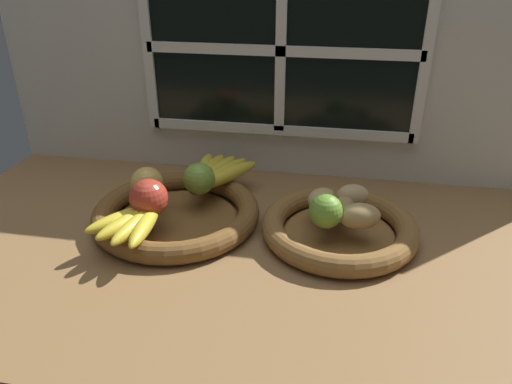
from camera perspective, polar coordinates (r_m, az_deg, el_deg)
name	(u,v)px	position (r cm, az deg, el deg)	size (l,w,h in cm)	color
ground_plane	(260,235)	(101.59, 0.50, -5.11)	(140.00, 90.00, 3.00)	olive
back_wall	(282,62)	(117.99, 3.05, 14.97)	(140.00, 4.60, 55.00)	silver
fruit_bowl_left	(177,212)	(104.09, -9.27, -2.38)	(35.07, 35.07, 4.42)	brown
fruit_bowl_right	(339,227)	(99.06, 9.76, -4.07)	(31.24, 31.24, 4.42)	brown
apple_golden_left	(147,183)	(104.54, -12.68, 1.04)	(6.91, 6.91, 6.91)	#DBB756
apple_green_back	(199,179)	(104.62, -6.70, 1.57)	(6.92, 6.92, 6.92)	#7AA338
apple_red_front	(149,198)	(97.40, -12.50, -0.71)	(7.68, 7.68, 7.68)	#B73828
banana_bunch_front	(134,222)	(94.67, -14.19, -3.40)	(12.99, 16.68, 3.00)	yellow
banana_bunch_back	(215,173)	(111.43, -4.85, 2.26)	(14.94, 20.29, 3.16)	yellow
potato_oblong	(322,199)	(99.55, 7.74, -0.81)	(6.96, 5.22, 4.08)	tan
potato_back	(352,196)	(101.00, 11.26, -0.44)	(6.73, 4.93, 4.82)	tan
potato_large	(341,208)	(96.88, 9.96, -1.84)	(7.70, 4.49, 4.03)	#A38451
potato_small	(359,216)	(93.73, 12.07, -2.77)	(8.07, 5.03, 5.01)	tan
lime_near	(326,211)	(92.53, 8.23, -2.25)	(6.64, 6.64, 6.64)	#6B9E33
chili_pepper	(346,213)	(97.01, 10.48, -2.48)	(2.17, 2.17, 10.50)	red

